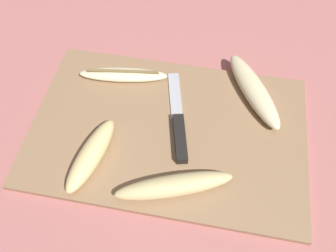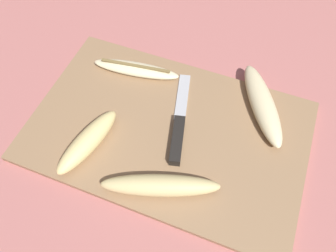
{
  "view_description": "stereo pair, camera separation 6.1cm",
  "coord_description": "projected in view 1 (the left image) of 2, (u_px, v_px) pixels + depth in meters",
  "views": [
    {
      "loc": [
        0.06,
        -0.31,
        0.54
      ],
      "look_at": [
        0.0,
        0.0,
        0.02
      ],
      "focal_mm": 35.0,
      "sensor_mm": 36.0,
      "label": 1
    },
    {
      "loc": [
        0.12,
        -0.3,
        0.54
      ],
      "look_at": [
        0.0,
        0.0,
        0.02
      ],
      "focal_mm": 35.0,
      "sensor_mm": 36.0,
      "label": 2
    }
  ],
  "objects": [
    {
      "name": "banana_spotted_left",
      "position": [
        174.0,
        185.0,
        0.54
      ],
      "size": [
        0.2,
        0.1,
        0.03
      ],
      "rotation": [
        0.0,
        0.0,
        5.06
      ],
      "color": "#DBC684",
      "rests_on": "cutting_board"
    },
    {
      "name": "cutting_board",
      "position": [
        168.0,
        130.0,
        0.62
      ],
      "size": [
        0.51,
        0.33,
        0.01
      ],
      "color": "#997551",
      "rests_on": "ground_plane"
    },
    {
      "name": "knife",
      "position": [
        179.0,
        130.0,
        0.6
      ],
      "size": [
        0.07,
        0.21,
        0.02
      ],
      "rotation": [
        0.0,
        0.0,
        0.24
      ],
      "color": "black",
      "rests_on": "cutting_board"
    },
    {
      "name": "banana_pale_long",
      "position": [
        123.0,
        75.0,
        0.67
      ],
      "size": [
        0.18,
        0.06,
        0.02
      ],
      "rotation": [
        0.0,
        0.0,
        1.71
      ],
      "color": "beige",
      "rests_on": "cutting_board"
    },
    {
      "name": "ground_plane",
      "position": [
        168.0,
        132.0,
        0.62
      ],
      "size": [
        4.0,
        4.0,
        0.0
      ],
      "primitive_type": "plane",
      "color": "#B76B66"
    },
    {
      "name": "banana_golden_short",
      "position": [
        91.0,
        155.0,
        0.57
      ],
      "size": [
        0.07,
        0.16,
        0.04
      ],
      "rotation": [
        0.0,
        0.0,
        6.06
      ],
      "color": "#EDD689",
      "rests_on": "cutting_board"
    },
    {
      "name": "banana_cream_curved",
      "position": [
        254.0,
        90.0,
        0.64
      ],
      "size": [
        0.13,
        0.19,
        0.03
      ],
      "rotation": [
        0.0,
        0.0,
        0.52
      ],
      "color": "beige",
      "rests_on": "cutting_board"
    }
  ]
}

